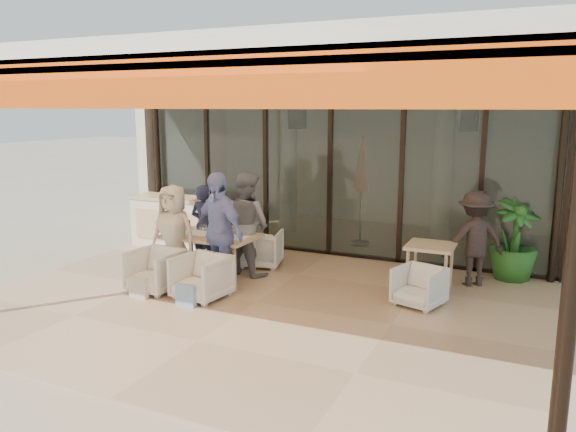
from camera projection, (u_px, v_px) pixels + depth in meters
name	position (u px, v px, depth m)	size (l,w,h in m)	color
ground	(256.00, 304.00, 8.13)	(70.00, 70.00, 0.00)	#C6B293
terrace_floor	(256.00, 304.00, 8.13)	(8.00, 6.00, 0.01)	tan
terrace_structure	(243.00, 72.00, 7.27)	(8.00, 6.00, 3.40)	silver
glass_storefront	(330.00, 172.00, 10.49)	(8.08, 0.10, 3.20)	#9EADA3
interior_block	(368.00, 133.00, 12.43)	(9.05, 3.62, 3.52)	silver
host_counter	(176.00, 221.00, 11.33)	(1.85, 0.65, 1.04)	silver
dining_table	(211.00, 238.00, 9.24)	(1.50, 0.90, 0.93)	#D7B683
chair_far_left	(220.00, 243.00, 10.31)	(0.69, 0.65, 0.71)	white
chair_far_right	(261.00, 247.00, 9.96)	(0.71, 0.66, 0.73)	white
chair_near_left	(155.00, 269.00, 8.62)	(0.71, 0.67, 0.73)	white
chair_near_right	(201.00, 275.00, 8.27)	(0.71, 0.67, 0.73)	white
diner_navy	(205.00, 227.00, 9.79)	(0.54, 0.36, 1.49)	#1B1D3D
diner_grey	(247.00, 224.00, 9.42)	(0.85, 0.66, 1.75)	slate
diner_cream	(174.00, 234.00, 8.98)	(0.78, 0.51, 1.60)	beige
diner_periwinkle	(218.00, 232.00, 8.61)	(1.08, 0.45, 1.85)	#7A8FCC
tote_bag_cream	(139.00, 288.00, 8.30)	(0.30, 0.10, 0.34)	silver
tote_bag_blue	(186.00, 296.00, 7.95)	(0.30, 0.10, 0.34)	#99BFD8
side_table	(430.00, 251.00, 8.58)	(0.70, 0.70, 0.74)	#D7B683
side_chair	(419.00, 285.00, 7.97)	(0.62, 0.58, 0.64)	white
standing_woman	(474.00, 239.00, 8.81)	(0.99, 0.57, 1.53)	black
potted_palm	(514.00, 240.00, 9.12)	(0.76, 0.76, 1.35)	#1E5919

